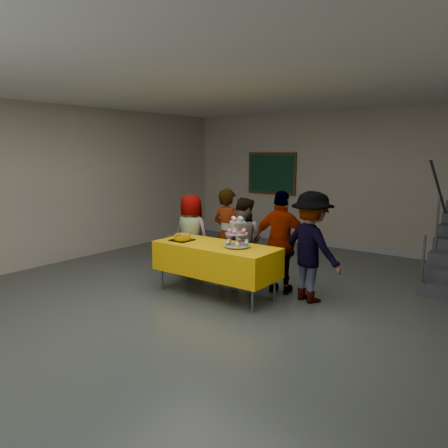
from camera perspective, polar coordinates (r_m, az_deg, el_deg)
The scene contains 10 objects.
room_shell at distance 5.44m, azimuth -3.30°, elevation 9.49°, with size 10.00×10.04×3.02m.
bake_table at distance 6.49m, azimuth -1.06°, elevation -4.54°, with size 1.88×0.78×0.77m.
cupcake_stand at distance 6.22m, azimuth 1.75°, elevation -1.47°, with size 0.38×0.38×0.44m.
bear_cake at distance 6.74m, azimuth -5.49°, elevation -1.67°, with size 0.32×0.36×0.12m.
schoolchild_a at distance 7.49m, azimuth -4.30°, elevation -1.49°, with size 0.69×0.45×1.41m, color slate.
schoolchild_b at distance 7.27m, azimuth 0.44°, elevation -1.34°, with size 0.56×0.37×1.53m, color slate.
schoolchild_c at distance 7.02m, azimuth 2.49°, elevation -2.24°, with size 0.68×0.53×1.41m, color slate.
schoolchild_d at distance 6.59m, azimuth 7.52°, elevation -2.42°, with size 0.91×0.38×1.56m, color slate.
schoolchild_e at distance 6.31m, azimuth 11.34°, elevation -2.95°, with size 1.02×0.59×1.58m, color slate.
noticeboard at distance 10.60m, azimuth 6.24°, elevation 6.58°, with size 1.30×0.05×1.00m.
Camera 1 is at (3.50, -4.15, 2.13)m, focal length 35.00 mm.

